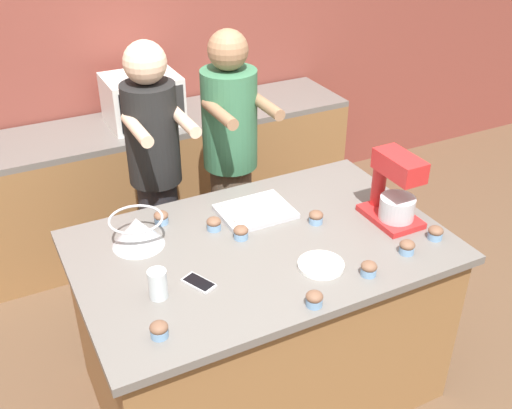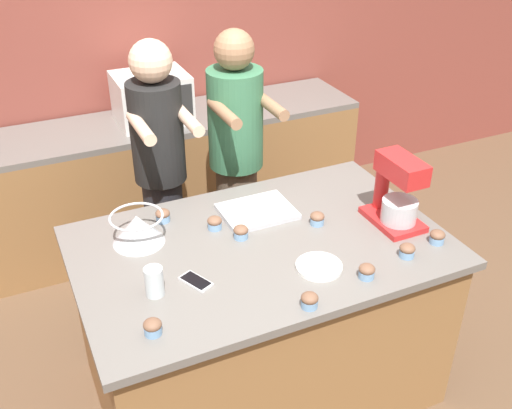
{
  "view_description": "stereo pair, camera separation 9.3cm",
  "coord_description": "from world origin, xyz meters",
  "px_view_note": "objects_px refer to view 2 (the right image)",
  "views": [
    {
      "loc": [
        -1.05,
        -2.01,
        2.47
      ],
      "look_at": [
        0.0,
        0.05,
        1.09
      ],
      "focal_mm": 42.0,
      "sensor_mm": 36.0,
      "label": 1
    },
    {
      "loc": [
        -0.97,
        -2.06,
        2.47
      ],
      "look_at": [
        0.0,
        0.05,
        1.09
      ],
      "focal_mm": 42.0,
      "sensor_mm": 36.0,
      "label": 2
    }
  ],
  "objects_px": {
    "cupcake_4": "(241,232)",
    "mixing_bowl": "(138,228)",
    "small_plate": "(319,267)",
    "cupcake_5": "(215,223)",
    "person_left": "(161,176)",
    "cupcake_8": "(317,218)",
    "cupcake_7": "(153,327)",
    "stand_mixer": "(397,195)",
    "cupcake_1": "(407,250)",
    "person_right": "(236,163)",
    "baking_tray": "(257,210)",
    "drinking_glass": "(154,282)",
    "cell_phone": "(196,281)",
    "cupcake_6": "(310,300)",
    "cupcake_3": "(367,271)",
    "cupcake_2": "(437,237)",
    "microwave_oven": "(152,98)",
    "cupcake_0": "(163,215)"
  },
  "relations": [
    {
      "from": "stand_mixer",
      "to": "cupcake_2",
      "type": "bearing_deg",
      "value": -71.03
    },
    {
      "from": "small_plate",
      "to": "cupcake_5",
      "type": "relative_size",
      "value": 2.9
    },
    {
      "from": "mixing_bowl",
      "to": "cupcake_6",
      "type": "xyz_separation_m",
      "value": [
        0.49,
        -0.73,
        -0.04
      ]
    },
    {
      "from": "mixing_bowl",
      "to": "cupcake_7",
      "type": "relative_size",
      "value": 3.53
    },
    {
      "from": "baking_tray",
      "to": "cupcake_1",
      "type": "height_order",
      "value": "cupcake_1"
    },
    {
      "from": "cupcake_8",
      "to": "cupcake_7",
      "type": "bearing_deg",
      "value": -156.44
    },
    {
      "from": "drinking_glass",
      "to": "cupcake_3",
      "type": "relative_size",
      "value": 1.81
    },
    {
      "from": "cupcake_6",
      "to": "cupcake_7",
      "type": "height_order",
      "value": "same"
    },
    {
      "from": "mixing_bowl",
      "to": "cupcake_3",
      "type": "height_order",
      "value": "mixing_bowl"
    },
    {
      "from": "mixing_bowl",
      "to": "cell_phone",
      "type": "distance_m",
      "value": 0.42
    },
    {
      "from": "drinking_glass",
      "to": "cupcake_4",
      "type": "xyz_separation_m",
      "value": [
        0.48,
        0.23,
        -0.03
      ]
    },
    {
      "from": "small_plate",
      "to": "cupcake_3",
      "type": "distance_m",
      "value": 0.21
    },
    {
      "from": "microwave_oven",
      "to": "cupcake_5",
      "type": "height_order",
      "value": "microwave_oven"
    },
    {
      "from": "microwave_oven",
      "to": "cupcake_2",
      "type": "height_order",
      "value": "microwave_oven"
    },
    {
      "from": "cupcake_5",
      "to": "cupcake_7",
      "type": "bearing_deg",
      "value": -129.25
    },
    {
      "from": "baking_tray",
      "to": "cupcake_3",
      "type": "relative_size",
      "value": 5.03
    },
    {
      "from": "cell_phone",
      "to": "cupcake_3",
      "type": "xyz_separation_m",
      "value": [
        0.67,
        -0.27,
        0.03
      ]
    },
    {
      "from": "cupcake_4",
      "to": "mixing_bowl",
      "type": "bearing_deg",
      "value": 159.43
    },
    {
      "from": "person_left",
      "to": "cupcake_8",
      "type": "xyz_separation_m",
      "value": [
        0.54,
        -0.8,
        0.04
      ]
    },
    {
      "from": "small_plate",
      "to": "cupcake_8",
      "type": "bearing_deg",
      "value": 61.73
    },
    {
      "from": "microwave_oven",
      "to": "cupcake_3",
      "type": "xyz_separation_m",
      "value": [
        0.33,
        -2.04,
        -0.12
      ]
    },
    {
      "from": "person_left",
      "to": "cupcake_8",
      "type": "relative_size",
      "value": 23.74
    },
    {
      "from": "baking_tray",
      "to": "microwave_oven",
      "type": "xyz_separation_m",
      "value": [
        -0.13,
        1.38,
        0.14
      ]
    },
    {
      "from": "cupcake_8",
      "to": "mixing_bowl",
      "type": "bearing_deg",
      "value": 165.7
    },
    {
      "from": "stand_mixer",
      "to": "microwave_oven",
      "type": "xyz_separation_m",
      "value": [
        -0.69,
        1.73,
        -0.0
      ]
    },
    {
      "from": "person_right",
      "to": "cupcake_6",
      "type": "bearing_deg",
      "value": -100.61
    },
    {
      "from": "drinking_glass",
      "to": "cupcake_4",
      "type": "height_order",
      "value": "drinking_glass"
    },
    {
      "from": "mixing_bowl",
      "to": "cupcake_5",
      "type": "distance_m",
      "value": 0.36
    },
    {
      "from": "stand_mixer",
      "to": "microwave_oven",
      "type": "height_order",
      "value": "stand_mixer"
    },
    {
      "from": "person_right",
      "to": "baking_tray",
      "type": "xyz_separation_m",
      "value": [
        -0.14,
        -0.59,
        0.04
      ]
    },
    {
      "from": "cupcake_0",
      "to": "cupcake_2",
      "type": "relative_size",
      "value": 1.0
    },
    {
      "from": "small_plate",
      "to": "cupcake_1",
      "type": "distance_m",
      "value": 0.41
    },
    {
      "from": "person_right",
      "to": "baking_tray",
      "type": "bearing_deg",
      "value": -103.27
    },
    {
      "from": "person_left",
      "to": "cupcake_1",
      "type": "bearing_deg",
      "value": -57.43
    },
    {
      "from": "stand_mixer",
      "to": "cupcake_1",
      "type": "distance_m",
      "value": 0.31
    },
    {
      "from": "drinking_glass",
      "to": "cupcake_6",
      "type": "distance_m",
      "value": 0.63
    },
    {
      "from": "person_left",
      "to": "drinking_glass",
      "type": "height_order",
      "value": "person_left"
    },
    {
      "from": "stand_mixer",
      "to": "cupcake_7",
      "type": "height_order",
      "value": "stand_mixer"
    },
    {
      "from": "baking_tray",
      "to": "microwave_oven",
      "type": "distance_m",
      "value": 1.39
    },
    {
      "from": "cupcake_0",
      "to": "cupcake_4",
      "type": "distance_m",
      "value": 0.41
    },
    {
      "from": "person_left",
      "to": "cupcake_4",
      "type": "xyz_separation_m",
      "value": [
        0.16,
        -0.76,
        0.04
      ]
    },
    {
      "from": "stand_mixer",
      "to": "cupcake_3",
      "type": "relative_size",
      "value": 5.01
    },
    {
      "from": "cupcake_0",
      "to": "cupcake_6",
      "type": "height_order",
      "value": "same"
    },
    {
      "from": "cupcake_2",
      "to": "cupcake_8",
      "type": "xyz_separation_m",
      "value": [
        -0.42,
        0.37,
        0.0
      ]
    },
    {
      "from": "mixing_bowl",
      "to": "drinking_glass",
      "type": "height_order",
      "value": "mixing_bowl"
    },
    {
      "from": "small_plate",
      "to": "cupcake_7",
      "type": "relative_size",
      "value": 2.9
    },
    {
      "from": "cupcake_2",
      "to": "stand_mixer",
      "type": "bearing_deg",
      "value": 108.97
    },
    {
      "from": "mixing_bowl",
      "to": "cupcake_1",
      "type": "height_order",
      "value": "mixing_bowl"
    },
    {
      "from": "person_left",
      "to": "cupcake_4",
      "type": "distance_m",
      "value": 0.77
    },
    {
      "from": "cupcake_0",
      "to": "microwave_oven",
      "type": "bearing_deg",
      "value": 75.75
    }
  ]
}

